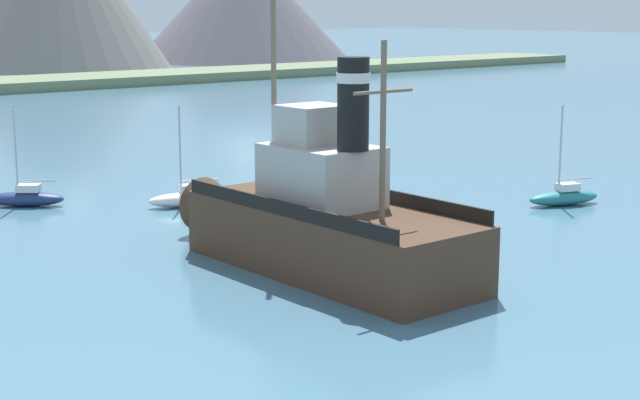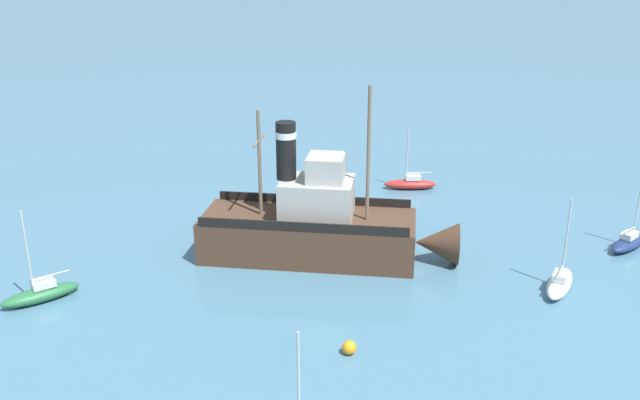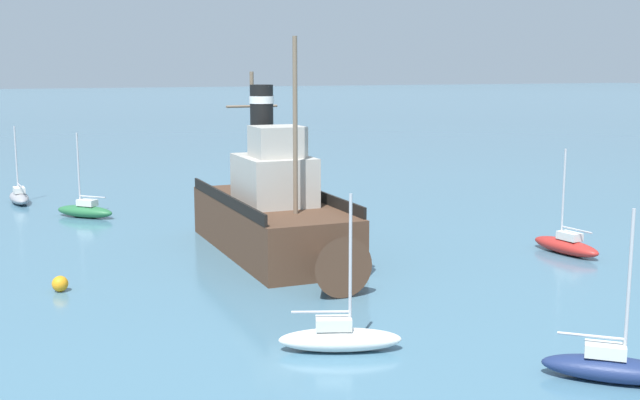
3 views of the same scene
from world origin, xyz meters
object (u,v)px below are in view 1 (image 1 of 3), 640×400
mooring_buoy (449,213)px  sailboat_teal (564,196)px  old_tugboat (319,220)px  sailboat_white (188,198)px  sailboat_navy (25,197)px

mooring_buoy → sailboat_teal: bearing=-10.0°
sailboat_teal → mooring_buoy: size_ratio=7.84×
sailboat_teal → old_tugboat: bearing=-175.0°
old_tugboat → sailboat_white: size_ratio=2.94×
sailboat_teal → mooring_buoy: 6.94m
sailboat_white → sailboat_teal: same height
sailboat_white → sailboat_teal: 18.21m
old_tugboat → mooring_buoy: old_tugboat is taller
sailboat_white → mooring_buoy: sailboat_white is taller
old_tugboat → mooring_buoy: size_ratio=23.06×
sailboat_teal → sailboat_white: bearing=141.3°
old_tugboat → sailboat_navy: bearing=101.3°
old_tugboat → sailboat_teal: size_ratio=2.94×
sailboat_white → mooring_buoy: 12.57m
sailboat_navy → sailboat_teal: same height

